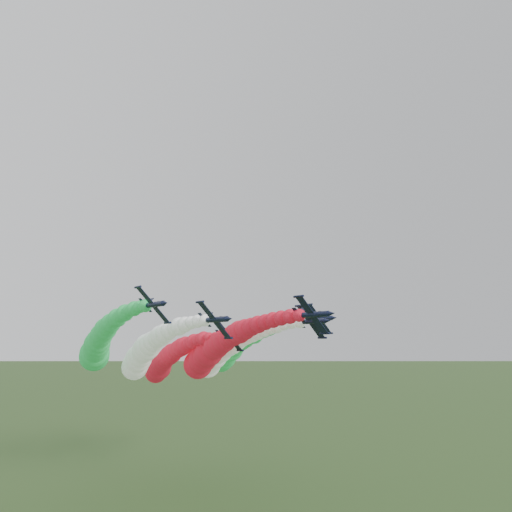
{
  "coord_description": "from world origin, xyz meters",
  "views": [
    {
      "loc": [
        -59.43,
        -69.72,
        37.67
      ],
      "look_at": [
        -0.14,
        7.96,
        54.55
      ],
      "focal_mm": 35.0,
      "sensor_mm": 36.0,
      "label": 1
    }
  ],
  "objects_px": {
    "jet_inner_left": "(145,353)",
    "jet_outer_right": "(235,349)",
    "jet_inner_right": "(223,352)",
    "jet_trail": "(166,361)",
    "jet_outer_left": "(100,343)",
    "jet_lead": "(214,351)"
  },
  "relations": [
    {
      "from": "jet_inner_right",
      "to": "jet_outer_right",
      "type": "bearing_deg",
      "value": 42.19
    },
    {
      "from": "jet_outer_right",
      "to": "jet_trail",
      "type": "xyz_separation_m",
      "value": [
        -16.51,
        9.78,
        -3.33
      ]
    },
    {
      "from": "jet_outer_right",
      "to": "jet_trail",
      "type": "height_order",
      "value": "jet_outer_right"
    },
    {
      "from": "jet_inner_right",
      "to": "jet_outer_left",
      "type": "relative_size",
      "value": 1.0
    },
    {
      "from": "jet_outer_left",
      "to": "jet_trail",
      "type": "distance_m",
      "value": 23.59
    },
    {
      "from": "jet_inner_left",
      "to": "jet_inner_right",
      "type": "distance_m",
      "value": 21.26
    },
    {
      "from": "jet_lead",
      "to": "jet_trail",
      "type": "bearing_deg",
      "value": 85.97
    },
    {
      "from": "jet_inner_right",
      "to": "jet_trail",
      "type": "xyz_separation_m",
      "value": [
        -6.87,
        18.53,
        -2.62
      ]
    },
    {
      "from": "jet_inner_right",
      "to": "jet_trail",
      "type": "relative_size",
      "value": 1.01
    },
    {
      "from": "jet_lead",
      "to": "jet_outer_right",
      "type": "relative_size",
      "value": 1.0
    },
    {
      "from": "jet_inner_right",
      "to": "jet_trail",
      "type": "bearing_deg",
      "value": 110.34
    },
    {
      "from": "jet_inner_right",
      "to": "jet_outer_left",
      "type": "xyz_separation_m",
      "value": [
        -28.79,
        11.31,
        2.28
      ]
    },
    {
      "from": "jet_inner_left",
      "to": "jet_outer_right",
      "type": "height_order",
      "value": "jet_outer_right"
    },
    {
      "from": "jet_outer_left",
      "to": "jet_outer_right",
      "type": "bearing_deg",
      "value": -3.83
    },
    {
      "from": "jet_inner_left",
      "to": "jet_inner_right",
      "type": "height_order",
      "value": "jet_inner_right"
    },
    {
      "from": "jet_outer_right",
      "to": "jet_trail",
      "type": "distance_m",
      "value": 19.48
    },
    {
      "from": "jet_inner_right",
      "to": "jet_outer_right",
      "type": "relative_size",
      "value": 1.0
    },
    {
      "from": "jet_lead",
      "to": "jet_trail",
      "type": "xyz_separation_m",
      "value": [
        1.97,
        27.92,
        -3.24
      ]
    },
    {
      "from": "jet_lead",
      "to": "jet_inner_left",
      "type": "relative_size",
      "value": 1.01
    },
    {
      "from": "jet_inner_right",
      "to": "jet_outer_right",
      "type": "xyz_separation_m",
      "value": [
        9.65,
        8.74,
        0.72
      ]
    },
    {
      "from": "jet_outer_right",
      "to": "jet_trail",
      "type": "bearing_deg",
      "value": 149.35
    },
    {
      "from": "jet_lead",
      "to": "jet_inner_right",
      "type": "distance_m",
      "value": 12.91
    }
  ]
}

